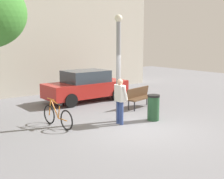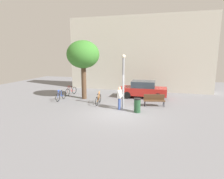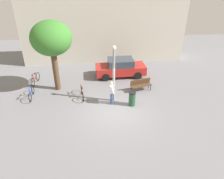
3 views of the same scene
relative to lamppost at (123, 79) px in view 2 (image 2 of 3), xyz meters
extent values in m
plane|color=slate|center=(-0.05, -1.30, -2.21)|extent=(36.00, 36.00, 0.00)
cube|color=beige|center=(-0.05, 8.00, 1.78)|extent=(15.44, 2.00, 7.99)
cylinder|color=gray|center=(0.00, 0.00, -0.37)|extent=(0.16, 0.16, 3.70)
sphere|color=#F2EACC|center=(0.00, 0.00, 1.60)|extent=(0.28, 0.28, 0.28)
cylinder|color=#334784|center=(-0.19, -0.25, -1.79)|extent=(0.14, 0.14, 0.85)
cylinder|color=#334784|center=(-0.20, -0.45, -1.79)|extent=(0.14, 0.14, 0.85)
cube|color=white|center=(-0.20, -0.35, -1.06)|extent=(0.23, 0.40, 0.60)
sphere|color=tan|center=(-0.20, -0.35, -0.65)|extent=(0.22, 0.22, 0.22)
cylinder|color=white|center=(-0.14, -0.10, -1.03)|extent=(0.23, 0.09, 0.55)
cylinder|color=white|center=(-0.15, -0.60, -1.03)|extent=(0.23, 0.09, 0.55)
cube|color=#513823|center=(2.21, 1.16, -1.76)|extent=(1.66, 0.79, 0.06)
cube|color=#513823|center=(2.17, 1.34, -1.51)|extent=(1.59, 0.48, 0.44)
cylinder|color=black|center=(2.95, 1.17, -2.00)|extent=(0.05, 0.05, 0.42)
cylinder|color=black|center=(1.54, 0.84, -2.00)|extent=(0.05, 0.05, 0.42)
cylinder|color=black|center=(2.87, 1.48, -2.00)|extent=(0.05, 0.05, 0.42)
cylinder|color=black|center=(1.47, 1.15, -2.00)|extent=(0.05, 0.05, 0.42)
cylinder|color=brown|center=(-4.07, 2.14, -0.73)|extent=(0.43, 0.43, 2.96)
ellipsoid|color=#387A2B|center=(-4.07, 2.14, 1.74)|extent=(2.85, 2.85, 2.42)
torus|color=black|center=(-2.25, 1.22, -1.86)|extent=(0.13, 0.71, 0.71)
torus|color=black|center=(-2.12, 0.13, -1.86)|extent=(0.13, 0.71, 0.71)
cylinder|color=orange|center=(-2.21, 0.86, -1.57)|extent=(0.09, 0.50, 0.64)
cylinder|color=orange|center=(-2.20, 0.81, -1.34)|extent=(0.10, 0.58, 0.18)
cylinder|color=orange|center=(-2.18, 0.58, -1.65)|extent=(0.05, 0.14, 0.48)
cylinder|color=orange|center=(-2.15, 0.38, -1.88)|extent=(0.09, 0.50, 0.04)
cylinder|color=orange|center=(-2.25, 1.16, -1.57)|extent=(0.06, 0.17, 0.63)
cube|color=black|center=(-2.17, 0.53, -1.38)|extent=(0.10, 0.21, 0.04)
cylinder|color=orange|center=(-2.24, 1.10, -1.26)|extent=(0.08, 0.44, 0.03)
torus|color=black|center=(-5.76, 0.45, -1.86)|extent=(0.08, 0.71, 0.71)
torus|color=black|center=(-5.81, 1.55, -1.86)|extent=(0.08, 0.71, 0.71)
cylinder|color=blue|center=(-5.77, 0.82, -1.57)|extent=(0.06, 0.50, 0.64)
cylinder|color=blue|center=(-5.77, 0.87, -1.34)|extent=(0.06, 0.58, 0.18)
cylinder|color=blue|center=(-5.78, 1.10, -1.65)|extent=(0.04, 0.14, 0.48)
cylinder|color=blue|center=(-5.79, 1.30, -1.88)|extent=(0.06, 0.50, 0.04)
cylinder|color=blue|center=(-5.76, 0.52, -1.57)|extent=(0.04, 0.17, 0.63)
cube|color=black|center=(-5.79, 1.15, -1.38)|extent=(0.09, 0.20, 0.04)
cylinder|color=blue|center=(-5.76, 0.58, -1.26)|extent=(0.05, 0.44, 0.03)
torus|color=black|center=(-6.07, 2.71, -1.86)|extent=(0.16, 0.71, 0.71)
torus|color=black|center=(-5.90, 3.79, -1.86)|extent=(0.16, 0.71, 0.71)
cylinder|color=red|center=(-6.01, 3.07, -1.57)|extent=(0.11, 0.50, 0.64)
cylinder|color=red|center=(-6.00, 3.12, -1.34)|extent=(0.12, 0.58, 0.18)
cylinder|color=red|center=(-5.97, 3.35, -1.65)|extent=(0.06, 0.14, 0.48)
cylinder|color=red|center=(-5.94, 3.55, -1.88)|extent=(0.11, 0.50, 0.04)
cylinder|color=red|center=(-6.06, 2.77, -1.57)|extent=(0.06, 0.17, 0.63)
cube|color=black|center=(-5.96, 3.40, -1.38)|extent=(0.11, 0.21, 0.04)
cylinder|color=red|center=(-6.05, 2.84, -1.26)|extent=(0.10, 0.44, 0.03)
cube|color=#AD231E|center=(1.02, 3.97, -1.59)|extent=(4.24, 1.79, 0.70)
cube|color=#333D47|center=(1.02, 3.97, -0.96)|extent=(2.13, 1.61, 0.60)
cylinder|color=black|center=(2.35, 4.80, -1.89)|extent=(0.64, 0.23, 0.64)
cylinder|color=black|center=(2.39, 3.20, -1.89)|extent=(0.64, 0.23, 0.64)
cylinder|color=black|center=(-0.35, 4.74, -1.89)|extent=(0.64, 0.23, 0.64)
cylinder|color=black|center=(-0.31, 3.14, -1.89)|extent=(0.64, 0.23, 0.64)
cylinder|color=#234C2D|center=(1.16, -0.70, -1.76)|extent=(0.45, 0.45, 0.91)
cylinder|color=black|center=(1.16, -0.70, -1.26)|extent=(0.47, 0.47, 0.08)
camera|label=1|loc=(-6.71, -8.64, 0.84)|focal=47.62mm
camera|label=2|loc=(2.92, -13.37, 1.76)|focal=30.45mm
camera|label=3|loc=(-1.42, -12.42, 5.59)|focal=33.59mm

